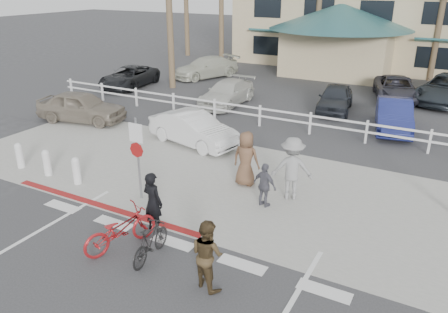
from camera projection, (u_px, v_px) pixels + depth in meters
The scene contains 27 objects.
ground at pixel (159, 254), 10.81m from camera, with size 140.00×140.00×0.00m, color #333335.
bike_path at pixel (102, 303), 9.18m from camera, with size 12.00×16.00×0.01m, color #333335.
sidewalk_plaza at pixel (240, 185), 14.47m from camera, with size 22.00×7.00×0.01m, color gray.
cross_street at pixel (284, 147), 17.73m from camera, with size 40.00×5.00×0.01m, color #333335.
parking_lot at pixel (344, 96), 25.46m from camera, with size 50.00×16.00×0.01m, color #333335.
curb_red at pixel (102, 206), 13.11m from camera, with size 7.00×0.25×0.02m, color maroon.
rail_fence at pixel (312, 124), 18.95m from camera, with size 29.40×0.16×1.00m, color silver, non-canonical shape.
sign_post at pixel (138, 155), 13.07m from camera, with size 0.50×0.10×2.90m, color gray, non-canonical shape.
bollard_0 at pixel (77, 171), 14.38m from camera, with size 0.26×0.26×0.95m, color silver, non-canonical shape.
bollard_1 at pixel (47, 163), 15.00m from camera, with size 0.26×0.26×0.95m, color silver, non-canonical shape.
bollard_2 at pixel (20, 155), 15.62m from camera, with size 0.26×0.26×0.95m, color silver, non-canonical shape.
bike_red at pixel (120, 229), 10.91m from camera, with size 0.70×2.01×1.05m, color maroon.
rider_red at pixel (153, 202), 11.55m from camera, with size 0.62×0.41×1.71m, color black.
bike_black at pixel (150, 242), 10.50m from camera, with size 0.44×1.54×0.93m, color black.
rider_black at pixel (207, 254), 9.43m from camera, with size 0.80×0.62×1.64m, color #42331D.
pedestrian_a at pixel (292, 169), 13.25m from camera, with size 1.28×0.74×1.99m, color gray.
pedestrian_child at pixel (265, 185), 12.86m from camera, with size 0.81×0.34×1.38m, color #54545F.
pedestrian_b at pixel (246, 159), 14.16m from camera, with size 0.90×0.59×1.84m, color brown.
car_white_sedan at pixel (193, 129), 17.79m from camera, with size 1.41×4.05×1.33m, color silver.
car_red_compact at pixel (81, 107), 20.69m from camera, with size 1.71×4.24×1.44m, color gray.
lot_car_0 at pixel (129, 77), 27.38m from camera, with size 2.11×4.58×1.27m, color black.
lot_car_1 at pixel (227, 93), 23.51m from camera, with size 1.77×4.36×1.27m, color silver.
lot_car_2 at pixel (335, 98), 22.37m from camera, with size 1.58×3.93×1.34m, color #24282F.
lot_car_3 at pixel (394, 115), 19.50m from camera, with size 1.45×4.17×1.37m, color navy.
lot_car_4 at pixel (206, 67), 30.02m from camera, with size 1.94×4.77×1.38m, color beige.
lot_car_5 at pixel (396, 88), 24.50m from camera, with size 2.11×4.57×1.27m, color #2D2D38.
lot_car_6 at pixel (448, 89), 23.84m from camera, with size 2.51×5.45×1.52m, color #22292F.
Camera 1 is at (5.76, -7.22, 6.33)m, focal length 35.00 mm.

